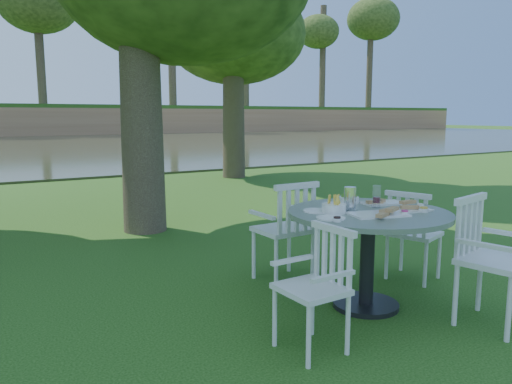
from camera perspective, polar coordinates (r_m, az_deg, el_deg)
ground at (r=5.15m, az=1.17°, el=-9.68°), size 140.00×140.00×0.00m
table at (r=4.31m, az=12.70°, el=-4.35°), size 1.35×1.35×0.84m
chair_ne at (r=5.12m, az=17.26°, el=-4.04°), size 0.55×0.57×0.90m
chair_nw at (r=4.84m, az=3.82°, el=-3.71°), size 0.51×0.48×1.00m
chair_sw at (r=3.55m, az=7.44°, el=-9.73°), size 0.42×0.45×0.87m
chair_se at (r=4.31m, az=24.52°, el=-6.03°), size 0.59×0.57×1.00m
tableware at (r=4.29m, az=11.68°, el=-1.55°), size 1.15×0.83×0.20m
river at (r=27.30m, az=-25.77°, el=4.48°), size 100.00×28.00×0.12m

